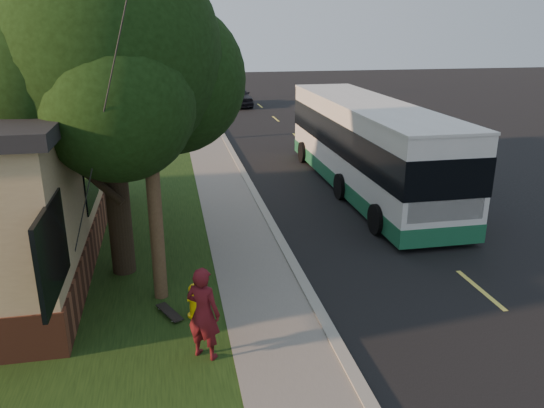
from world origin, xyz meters
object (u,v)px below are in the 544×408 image
at_px(leafy_tree, 106,58).
at_px(bare_tree_far, 165,81).
at_px(dumpster, 36,185).
at_px(distant_car, 236,95).
at_px(traffic_signal, 208,60).
at_px(bare_tree_near, 155,101).
at_px(skateboarder, 203,313).
at_px(utility_pole, 146,91).
at_px(transit_bus, 367,144).
at_px(skateboard_main, 169,312).
at_px(fire_hydrant, 195,300).

xyz_separation_m(leafy_tree, bare_tree_far, (1.17, 27.35, -3.16)).
distance_m(dumpster, distant_car, 23.67).
bearing_deg(distant_car, dumpster, -119.84).
distance_m(traffic_signal, dumpster, 26.60).
bearing_deg(bare_tree_near, skateboarder, -87.06).
bearing_deg(utility_pole, transit_bus, 43.65).
relative_size(utility_pole, dumpster, 5.49).
xyz_separation_m(bare_tree_far, skateboard_main, (-0.13, -29.87, -1.87)).
relative_size(leafy_tree, traffic_signal, 1.42).
xyz_separation_m(fire_hydrant, bare_tree_far, (-0.40, 30.00, 1.57)).
height_order(utility_pole, bare_tree_near, utility_pole).
bearing_deg(leafy_tree, transit_bus, 33.30).
height_order(fire_hydrant, skateboarder, skateboarder).
relative_size(utility_pole, leafy_tree, 1.16).
bearing_deg(transit_bus, bare_tree_far, 108.17).
xyz_separation_m(bare_tree_near, transit_bus, (7.68, -9.87, -0.42)).
bearing_deg(distant_car, skateboarder, -104.06).
bearing_deg(skateboard_main, transit_bus, 47.60).
relative_size(leafy_tree, distant_car, 1.68).
distance_m(bare_tree_far, dumpster, 21.75).
bearing_deg(utility_pole, skateboarder, -71.88).
xyz_separation_m(skateboarder, dumpster, (-4.99, 10.23, -0.33)).
height_order(leafy_tree, skateboard_main, leafy_tree).
bearing_deg(utility_pole, distant_car, 79.35).
xyz_separation_m(transit_bus, dumpster, (-11.67, 0.63, -1.09)).
xyz_separation_m(fire_hydrant, transit_bus, (6.78, 8.13, 1.30)).
xyz_separation_m(traffic_signal, transit_bus, (3.68, -25.87, -1.43)).
xyz_separation_m(skateboard_main, dumpster, (-4.36, 8.63, 0.51)).
height_order(bare_tree_near, skateboarder, bare_tree_near).
height_order(leafy_tree, dumpster, leafy_tree).
relative_size(leafy_tree, bare_tree_near, 1.81).
xyz_separation_m(fire_hydrant, utility_pole, (-0.71, 0.99, 4.20)).
height_order(traffic_signal, skateboard_main, traffic_signal).
height_order(leafy_tree, traffic_signal, leafy_tree).
relative_size(leafy_tree, dumpster, 4.72).
xyz_separation_m(fire_hydrant, leafy_tree, (-1.57, 2.65, 4.73)).
distance_m(skateboarder, skateboard_main, 1.91).
bearing_deg(bare_tree_far, leafy_tree, -92.45).
bearing_deg(leafy_tree, bare_tree_near, 87.50).
bearing_deg(distant_car, bare_tree_far, 178.11).
relative_size(bare_tree_near, bare_tree_far, 1.07).
bearing_deg(traffic_signal, bare_tree_near, -104.04).
bearing_deg(bare_tree_far, traffic_signal, 48.81).
relative_size(utility_pole, bare_tree_far, 2.25).
relative_size(transit_bus, skateboard_main, 13.51).
bearing_deg(leafy_tree, distant_car, 77.02).
bearing_deg(leafy_tree, bare_tree_far, 87.55).
bearing_deg(dumpster, distant_car, 65.78).
distance_m(utility_pole, bare_tree_far, 29.13).
bearing_deg(traffic_signal, distant_car, -64.91).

